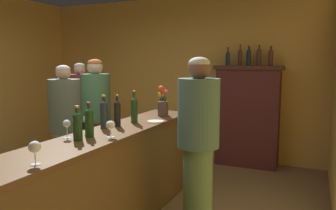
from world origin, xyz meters
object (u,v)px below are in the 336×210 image
object	(u,v)px
display_bottle_midleft	(240,56)
wine_bottle_chardonnay	(89,121)
bar_counter	(107,184)
wine_bottle_pinot	(117,112)
patron_tall	(96,116)
wine_bottle_rose	(104,113)
patron_near_entrance	(81,112)
display_bottle_midright	(259,56)
wine_glass_front	(110,125)
wine_glass_spare	(35,148)
flower_arrangement	(163,102)
wine_bottle_syrah	(134,109)
patron_in_grey	(66,128)
wine_glass_mid	(87,120)
cheese_plate	(156,121)
display_bottle_left	(228,58)
display_bottle_center	(249,56)
display_bottle_right	(271,57)
wine_bottle_merlot	(163,104)
bartender	(198,138)
wine_glass_rear	(67,125)
display_cabinet	(247,114)
wine_bottle_riesling	(78,125)

from	to	relation	value
display_bottle_midleft	wine_bottle_chardonnay	bearing A→B (deg)	-102.91
display_bottle_midleft	bar_counter	bearing A→B (deg)	-103.34
wine_bottle_pinot	patron_tall	bearing A→B (deg)	136.42
wine_bottle_rose	patron_near_entrance	distance (m)	1.91
display_bottle_midright	wine_glass_front	bearing A→B (deg)	-105.33
wine_bottle_pinot	wine_glass_spare	world-z (taller)	wine_bottle_pinot
flower_arrangement	display_bottle_midleft	bearing A→B (deg)	70.95
wine_bottle_syrah	patron_in_grey	distance (m)	0.93
wine_glass_mid	cheese_plate	distance (m)	0.82
wine_bottle_syrah	flower_arrangement	xyz separation A→B (m)	(0.09, 0.52, 0.02)
bar_counter	cheese_plate	world-z (taller)	cheese_plate
wine_glass_front	wine_glass_mid	bearing A→B (deg)	166.59
flower_arrangement	display_bottle_midleft	xyz separation A→B (m)	(0.57, 1.64, 0.57)
wine_bottle_rose	display_bottle_left	distance (m)	2.68
wine_glass_front	cheese_plate	bearing A→B (deg)	88.13
wine_glass_spare	patron_near_entrance	xyz separation A→B (m)	(-1.63, 2.46, -0.22)
wine_bottle_chardonnay	display_bottle_center	xyz separation A→B (m)	(0.80, 2.92, 0.60)
wine_bottle_pinot	flower_arrangement	size ratio (longest dim) A/B	0.87
bar_counter	display_bottle_right	size ratio (longest dim) A/B	10.85
wine_bottle_merlot	patron_tall	size ratio (longest dim) A/B	0.17
wine_glass_mid	display_bottle_midleft	world-z (taller)	display_bottle_midleft
wine_bottle_pinot	patron_in_grey	bearing A→B (deg)	168.10
bar_counter	display_bottle_midleft	world-z (taller)	display_bottle_midleft
bar_counter	display_bottle_right	bearing A→B (deg)	67.82
patron_in_grey	bartender	bearing A→B (deg)	25.32
wine_bottle_pinot	wine_bottle_chardonnay	xyz separation A→B (m)	(0.04, -0.51, -0.01)
display_bottle_right	flower_arrangement	bearing A→B (deg)	-122.09
wine_bottle_pinot	display_bottle_midleft	bearing A→B (deg)	73.59
wine_glass_mid	patron_near_entrance	distance (m)	2.04
bar_counter	display_bottle_left	world-z (taller)	display_bottle_left
wine_glass_front	wine_bottle_syrah	bearing A→B (deg)	103.37
wine_glass_rear	flower_arrangement	xyz separation A→B (m)	(0.25, 1.40, 0.05)
display_bottle_left	display_bottle_center	distance (m)	0.33
display_cabinet	bartender	distance (m)	2.28
display_bottle_center	bartender	distance (m)	2.41
wine_bottle_pinot	wine_glass_spare	size ratio (longest dim) A/B	2.12
bar_counter	display_bottle_right	distance (m)	3.18
display_cabinet	wine_bottle_chardonnay	world-z (taller)	display_cabinet
wine_bottle_rose	patron_near_entrance	world-z (taller)	patron_near_entrance
display_cabinet	cheese_plate	world-z (taller)	display_cabinet
wine_bottle_syrah	bartender	xyz separation A→B (m)	(0.76, -0.11, -0.23)
wine_bottle_pinot	patron_near_entrance	bearing A→B (deg)	140.24
display_bottle_center	patron_tall	xyz separation A→B (m)	(-1.73, -1.57, -0.81)
patron_near_entrance	wine_bottle_pinot	bearing A→B (deg)	16.69
display_cabinet	wine_glass_front	bearing A→B (deg)	-102.59
display_cabinet	patron_in_grey	bearing A→B (deg)	-126.95
wine_bottle_chardonnay	display_bottle_midleft	size ratio (longest dim) A/B	0.92
wine_bottle_riesling	flower_arrangement	xyz separation A→B (m)	(0.11, 1.42, 0.03)
wine_bottle_merlot	display_bottle_left	distance (m)	1.67
wine_bottle_chardonnay	patron_near_entrance	bearing A→B (deg)	130.88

